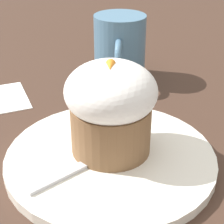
# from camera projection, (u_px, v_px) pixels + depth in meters

# --- Properties ---
(ground_plane) EXTENTS (4.00, 4.00, 0.00)m
(ground_plane) POSITION_uv_depth(u_px,v_px,m) (111.00, 162.00, 0.41)
(ground_plane) COLOR #3D281E
(dessert_plate) EXTENTS (0.23, 0.23, 0.01)m
(dessert_plate) POSITION_uv_depth(u_px,v_px,m) (110.00, 158.00, 0.41)
(dessert_plate) COLOR white
(dessert_plate) RESTS_ON ground_plane
(carrot_cake) EXTENTS (0.10, 0.10, 0.11)m
(carrot_cake) POSITION_uv_depth(u_px,v_px,m) (112.00, 107.00, 0.39)
(carrot_cake) COLOR brown
(carrot_cake) RESTS_ON dessert_plate
(spoon) EXTENTS (0.11, 0.11, 0.01)m
(spoon) POSITION_uv_depth(u_px,v_px,m) (105.00, 154.00, 0.40)
(spoon) COLOR silver
(spoon) RESTS_ON dessert_plate
(coffee_cup) EXTENTS (0.11, 0.08, 0.10)m
(coffee_cup) POSITION_uv_depth(u_px,v_px,m) (117.00, 48.00, 0.59)
(coffee_cup) COLOR teal
(coffee_cup) RESTS_ON ground_plane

